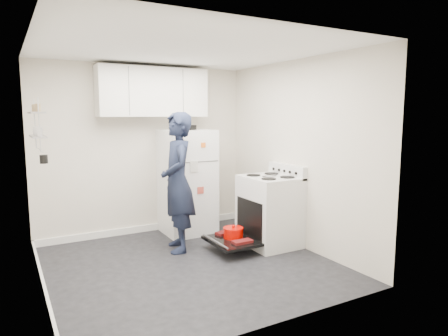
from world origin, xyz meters
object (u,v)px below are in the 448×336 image
electric_range (269,211)px  person (178,182)px  open_oven_door (232,237)px  refrigerator (187,181)px

electric_range → person: size_ratio=0.61×
open_oven_door → person: 1.02m
open_oven_door → person: size_ratio=0.40×
electric_range → person: 1.31m
open_oven_door → refrigerator: size_ratio=0.44×
refrigerator → person: 0.82m
refrigerator → electric_range: bearing=-56.6°
person → refrigerator: bearing=160.3°
electric_range → open_oven_door: electric_range is taller
person → open_oven_door: bearing=69.1°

